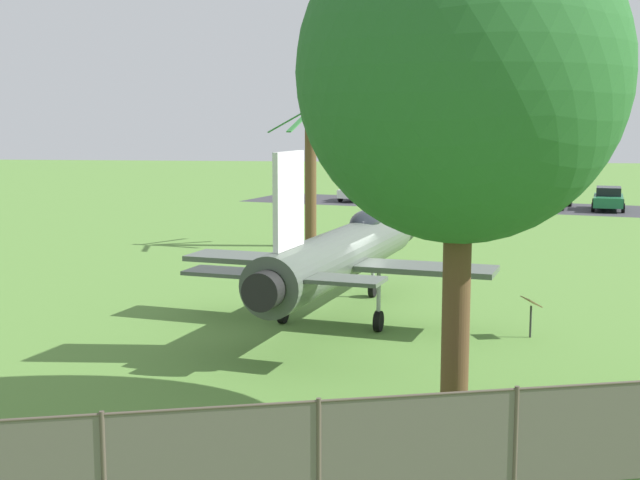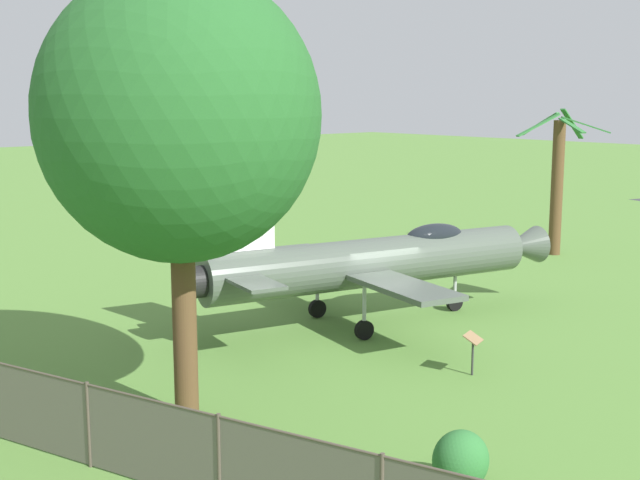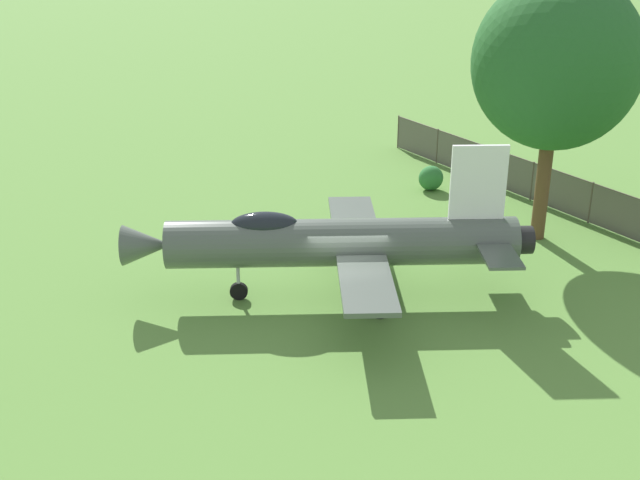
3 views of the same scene
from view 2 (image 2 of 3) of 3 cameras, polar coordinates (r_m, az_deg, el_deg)
The scene contains 7 objects.
ground_plane at distance 27.83m, azimuth 3.37°, elevation -5.60°, with size 200.00×200.00×0.00m, color #568438.
display_jet at distance 27.55m, azimuth 4.05°, elevation -1.36°, with size 9.55×13.31×5.26m.
shade_tree at distance 18.80m, azimuth -9.44°, elevation 8.16°, with size 6.22×6.16×10.12m.
palm_tree at distance 40.61m, azimuth 15.62°, elevation 3.69°, with size 3.86×4.55×6.71m.
perimeter_fence at distance 18.99m, azimuth -18.71°, elevation -10.55°, with size 28.07×8.85×1.77m.
shrub_near_fence at distance 16.71m, azimuth 9.41°, elevation -14.36°, with size 1.02×1.15×1.15m.
info_plaque at distance 22.95m, azimuth 10.22°, elevation -6.88°, with size 0.57×0.70×1.14m.
Camera 2 is at (-18.99, 18.96, 7.36)m, focal length 47.74 mm.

